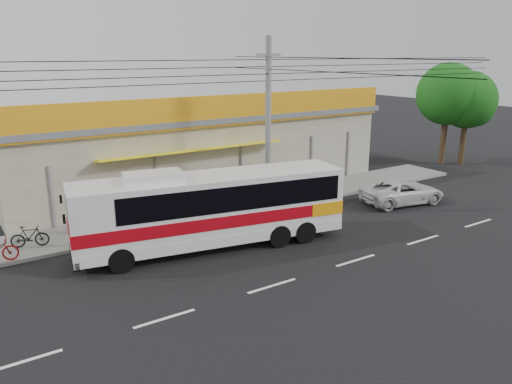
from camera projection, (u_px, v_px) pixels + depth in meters
ground at (314, 241)px, 21.44m from camera, size 120.00×120.00×0.00m
sidewalk at (241, 205)px, 26.24m from camera, size 30.00×3.20×0.15m
lane_markings at (356, 261)px, 19.43m from camera, size 50.00×0.12×0.01m
storefront_building at (192, 147)px, 30.09m from camera, size 22.60×9.20×5.70m
coach_bus at (216, 205)px, 20.34m from camera, size 11.30×4.30×3.41m
motorbike_dark at (30, 236)px, 20.30m from camera, size 1.55×0.84×0.90m
white_car at (402, 192)px, 26.66m from camera, size 4.92×2.96×1.28m
utility_pole at (268, 69)px, 23.15m from camera, size 34.00×14.00×8.58m
tree_near at (450, 96)px, 34.93m from camera, size 4.34×4.34×7.19m
tree_far at (469, 102)px, 34.93m from camera, size 4.00×4.00×6.63m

